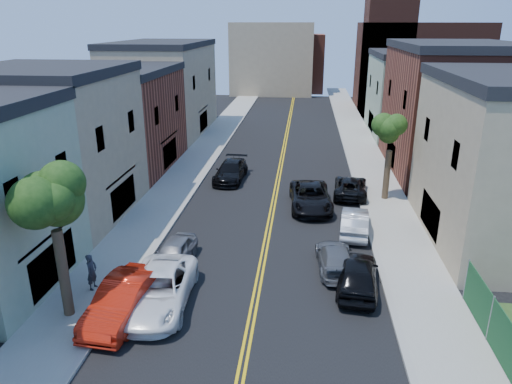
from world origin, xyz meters
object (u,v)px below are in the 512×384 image
(grey_car_left, at_px, (174,253))
(dark_car_right_far, at_px, (350,187))
(black_car_right, at_px, (358,274))
(black_suv_lane, at_px, (310,197))
(white_pickup, at_px, (159,289))
(grey_car_right, at_px, (335,258))
(black_car_left, at_px, (231,171))
(silver_car_right, at_px, (355,222))
(pedestrian_left, at_px, (92,272))
(red_sedan, at_px, (124,299))

(grey_car_left, height_order, dark_car_right_far, dark_car_right_far)
(black_car_right, bearing_deg, black_suv_lane, -71.84)
(grey_car_left, bearing_deg, white_pickup, -79.22)
(grey_car_right, bearing_deg, grey_car_left, -1.62)
(black_car_left, distance_m, black_car_right, 17.91)
(black_car_left, distance_m, dark_car_right_far, 9.66)
(silver_car_right, bearing_deg, grey_car_right, 79.36)
(black_car_right, distance_m, black_suv_lane, 10.55)
(black_car_left, bearing_deg, white_pickup, -88.20)
(silver_car_right, distance_m, dark_car_right_far, 6.70)
(silver_car_right, bearing_deg, black_car_right, 92.28)
(pedestrian_left, bearing_deg, red_sedan, -122.81)
(black_car_left, distance_m, grey_car_right, 15.84)
(red_sedan, xyz_separation_m, grey_car_left, (0.90, 4.82, -0.18))
(silver_car_right, height_order, pedestrian_left, pedestrian_left)
(black_car_right, xyz_separation_m, dark_car_right_far, (0.75, 13.11, -0.11))
(red_sedan, bearing_deg, black_suv_lane, 64.51)
(dark_car_right_far, bearing_deg, grey_car_left, 54.15)
(grey_car_left, distance_m, dark_car_right_far, 15.39)
(red_sedan, xyz_separation_m, pedestrian_left, (-2.23, 1.84, 0.18))
(black_car_left, relative_size, black_car_right, 1.12)
(grey_car_right, xyz_separation_m, silver_car_right, (1.39, 4.58, 0.10))
(white_pickup, bearing_deg, black_suv_lane, 59.08)
(red_sedan, distance_m, grey_car_right, 10.64)
(white_pickup, bearing_deg, dark_car_right_far, 55.13)
(pedestrian_left, bearing_deg, dark_car_right_far, -35.46)
(silver_car_right, bearing_deg, grey_car_left, 32.95)
(grey_car_left, xyz_separation_m, black_suv_lane, (7.16, 8.82, 0.14))
(dark_car_right_far, bearing_deg, red_sedan, 61.37)
(black_car_right, bearing_deg, grey_car_right, -56.53)
(silver_car_right, bearing_deg, black_car_left, -39.73)
(white_pickup, relative_size, dark_car_right_far, 1.18)
(grey_car_left, height_order, black_car_right, black_car_right)
(red_sedan, bearing_deg, black_car_left, 90.00)
(grey_car_right, bearing_deg, red_sedan, 25.11)
(black_car_right, relative_size, pedestrian_left, 2.66)
(red_sedan, bearing_deg, black_car_right, 23.07)
(grey_car_left, xyz_separation_m, dark_car_right_far, (10.10, 11.61, 0.02))
(red_sedan, xyz_separation_m, silver_car_right, (10.69, 9.74, -0.12))
(red_sedan, height_order, dark_car_right_far, red_sedan)
(grey_car_left, height_order, grey_car_right, grey_car_left)
(black_suv_lane, height_order, pedestrian_left, pedestrian_left)
(white_pickup, xyz_separation_m, dark_car_right_far, (9.76, 15.44, -0.13))
(black_suv_lane, bearing_deg, grey_car_left, -133.25)
(grey_car_left, xyz_separation_m, black_car_left, (0.80, 14.24, 0.09))
(red_sedan, bearing_deg, grey_car_right, 34.12)
(black_car_right, height_order, pedestrian_left, pedestrian_left)
(dark_car_right_far, bearing_deg, grey_car_right, 86.59)
(black_suv_lane, bearing_deg, grey_car_right, -85.89)
(silver_car_right, xyz_separation_m, black_suv_lane, (-2.63, 3.90, 0.07))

